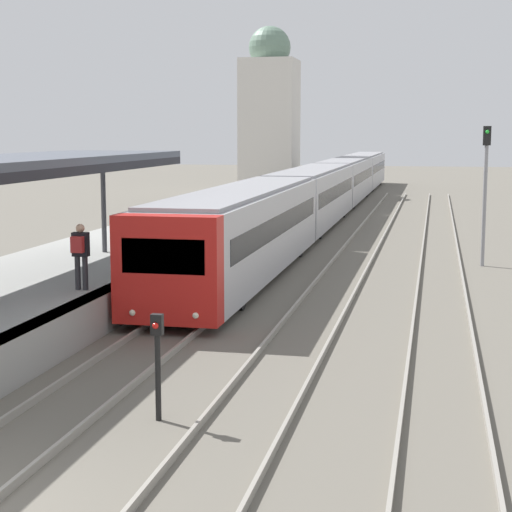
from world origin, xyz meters
TOP-DOWN VIEW (x-y plane):
  - person_on_platform at (-2.28, 10.52)m, footprint 0.40×0.40m
  - train_near at (0.00, 43.34)m, footprint 2.68×66.38m
  - signal_post_near at (1.78, 4.33)m, footprint 0.20×0.21m
  - signal_mast_far at (8.11, 23.26)m, footprint 0.28×0.29m
  - distant_domed_building at (-6.96, 59.39)m, footprint 4.36×4.36m

SIDE VIEW (x-z plane):
  - signal_post_near at x=1.78m, z-range 0.22..2.09m
  - train_near at x=0.00m, z-range 0.17..3.23m
  - person_on_platform at x=-2.28m, z-range 1.16..2.82m
  - signal_mast_far at x=8.11m, z-range 0.66..5.81m
  - distant_domed_building at x=-6.96m, z-range -0.32..13.02m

